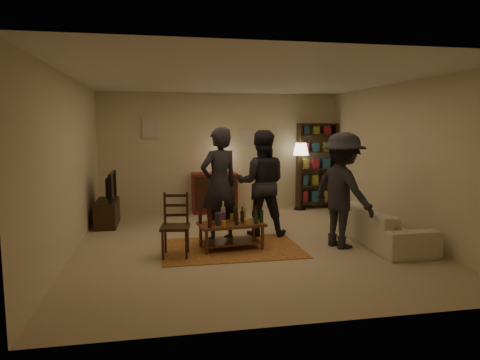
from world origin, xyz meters
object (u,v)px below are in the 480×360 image
object	(u,v)px
tv_stand	(107,206)
dresser	(215,192)
person_left	(219,185)
person_right	(261,183)
dining_chair	(176,222)
floor_lamp	(301,154)
bookshelf	(316,165)
person_by_sofa	(342,190)
sofa	(381,225)
coffee_table	(231,225)

from	to	relation	value
tv_stand	dresser	world-z (taller)	dresser
person_left	person_right	xyz separation A→B (m)	(0.79, 0.27, -0.03)
dining_chair	tv_stand	size ratio (longest dim) A/B	0.92
floor_lamp	bookshelf	bearing A→B (deg)	16.71
floor_lamp	person_by_sofa	distance (m)	3.18
dining_chair	sofa	xyz separation A→B (m)	(3.40, 0.06, -0.20)
dresser	person_right	bearing A→B (deg)	-75.94
bookshelf	person_right	world-z (taller)	bookshelf
floor_lamp	dresser	bearing A→B (deg)	178.19
floor_lamp	person_by_sofa	bearing A→B (deg)	-96.61
floor_lamp	person_by_sofa	xyz separation A→B (m)	(-0.36, -3.13, -0.39)
tv_stand	person_right	size ratio (longest dim) A/B	0.56
dining_chair	person_right	bearing A→B (deg)	39.81
coffee_table	floor_lamp	size ratio (longest dim) A/B	0.69
person_by_sofa	sofa	bearing A→B (deg)	-104.52
coffee_table	sofa	bearing A→B (deg)	-3.20
bookshelf	person_right	bearing A→B (deg)	-129.90
dresser	floor_lamp	size ratio (longest dim) A/B	0.87
floor_lamp	sofa	xyz separation A→B (m)	(0.39, -3.05, -1.01)
coffee_table	person_left	xyz separation A→B (m)	(-0.11, 0.51, 0.58)
coffee_table	person_right	world-z (taller)	person_right
dining_chair	person_by_sofa	size ratio (longest dim) A/B	0.53
person_left	person_right	world-z (taller)	person_left
dining_chair	dresser	world-z (taller)	dresser
coffee_table	person_by_sofa	size ratio (longest dim) A/B	0.58
tv_stand	person_right	bearing A→B (deg)	-24.54
dining_chair	person_right	xyz separation A→B (m)	(1.56, 0.98, 0.43)
bookshelf	floor_lamp	distance (m)	0.53
coffee_table	person_right	bearing A→B (deg)	48.94
coffee_table	tv_stand	xyz separation A→B (m)	(-2.12, 2.06, 0.00)
bookshelf	sofa	xyz separation A→B (m)	(-0.05, -3.18, -0.73)
floor_lamp	person_right	bearing A→B (deg)	-124.36
bookshelf	floor_lamp	bearing A→B (deg)	-163.29
coffee_table	person_right	xyz separation A→B (m)	(0.68, 0.78, 0.56)
dresser	person_left	bearing A→B (deg)	-95.64
coffee_table	dining_chair	bearing A→B (deg)	-166.90
floor_lamp	sofa	bearing A→B (deg)	-82.76
coffee_table	dining_chair	world-z (taller)	dining_chair
floor_lamp	coffee_table	bearing A→B (deg)	-126.28
person_left	person_right	size ratio (longest dim) A/B	1.03
coffee_table	person_right	distance (m)	1.17
dining_chair	dresser	bearing A→B (deg)	79.91
sofa	person_left	bearing A→B (deg)	76.09
bookshelf	dresser	bearing A→B (deg)	-178.43
coffee_table	dresser	distance (m)	2.98
person_right	bookshelf	bearing A→B (deg)	-117.05
floor_lamp	dining_chair	bearing A→B (deg)	-134.06
person_right	dresser	bearing A→B (deg)	-63.09
bookshelf	person_left	bearing A→B (deg)	-136.69
tv_stand	coffee_table	bearing A→B (deg)	-44.14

